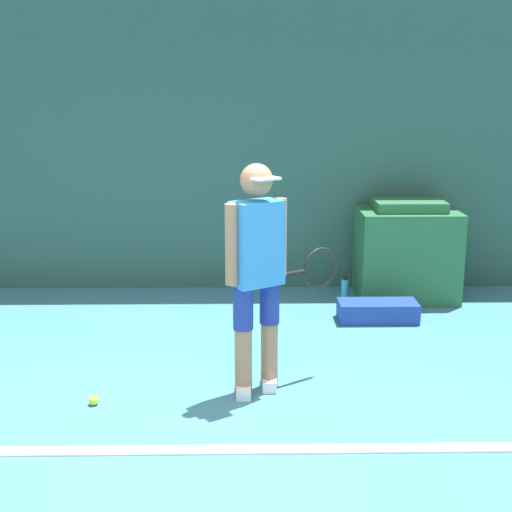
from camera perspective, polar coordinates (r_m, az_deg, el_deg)
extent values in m
plane|color=teal|center=(4.39, -4.75, -15.29)|extent=(24.00, 24.00, 0.00)
cube|color=#2D564C|center=(7.40, -3.23, 8.84)|extent=(24.00, 0.10, 3.00)
cube|color=white|center=(4.38, -4.75, -15.23)|extent=(21.60, 0.10, 0.01)
cylinder|color=#A37556|center=(4.99, -1.02, -8.47)|extent=(0.12, 0.12, 0.48)
cylinder|color=navy|center=(4.85, -1.04, -4.19)|extent=(0.14, 0.14, 0.30)
cube|color=white|center=(5.07, -1.01, -10.59)|extent=(0.10, 0.24, 0.08)
cylinder|color=#A37556|center=(5.10, 1.07, -7.95)|extent=(0.12, 0.12, 0.48)
cylinder|color=navy|center=(4.97, 1.09, -3.76)|extent=(0.14, 0.14, 0.30)
cube|color=white|center=(5.18, 1.06, -10.03)|extent=(0.10, 0.24, 0.08)
cube|color=#338CE0|center=(4.80, 0.04, 1.01)|extent=(0.39, 0.35, 0.58)
sphere|color=#A37556|center=(4.72, 0.04, 6.10)|extent=(0.22, 0.22, 0.22)
cube|color=white|center=(4.64, 0.74, 6.21)|extent=(0.22, 0.20, 0.02)
cylinder|color=#A37556|center=(4.69, -1.95, 0.92)|extent=(0.09, 0.09, 0.54)
cylinder|color=#A37556|center=(4.90, 1.95, 1.49)|extent=(0.09, 0.09, 0.54)
cylinder|color=black|center=(5.03, 2.92, -1.40)|extent=(0.20, 0.14, 0.03)
torus|color=black|center=(5.18, 5.15, -0.99)|extent=(0.27, 0.19, 0.31)
sphere|color=#D1E533|center=(5.04, -12.86, -11.19)|extent=(0.07, 0.07, 0.07)
cube|color=#28663D|center=(7.30, 11.93, 0.13)|extent=(0.97, 0.70, 0.90)
cube|color=#28663D|center=(7.21, 12.13, 3.99)|extent=(0.68, 0.49, 0.10)
cube|color=#1E3D99|center=(6.63, 9.70, -4.37)|extent=(0.72, 0.31, 0.18)
cylinder|color=#33ADD6|center=(7.19, 7.12, -2.71)|extent=(0.07, 0.07, 0.22)
cylinder|color=black|center=(7.16, 7.15, -1.79)|extent=(0.04, 0.04, 0.02)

